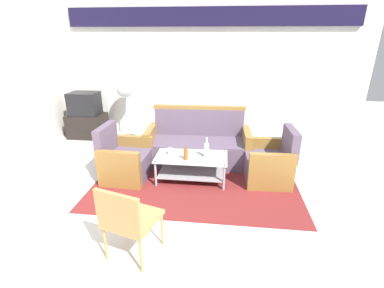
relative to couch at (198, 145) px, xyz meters
name	(u,v)px	position (x,y,z in m)	size (l,w,h in m)	color
ground_plane	(191,212)	(0.05, -1.54, -0.32)	(14.00, 14.00, 0.00)	silver
wall_back	(208,68)	(0.05, 1.51, 1.16)	(6.52, 0.19, 2.80)	silver
rug	(196,179)	(0.04, -0.68, -0.31)	(3.09, 2.15, 0.01)	maroon
couch	(198,145)	(0.00, 0.00, 0.00)	(1.82, 0.80, 0.96)	#5B4C60
armchair_left	(125,161)	(-1.10, -0.72, -0.03)	(0.72, 0.78, 0.85)	#5B4C60
armchair_right	(270,163)	(1.17, -0.54, -0.03)	(0.73, 0.79, 0.85)	#5B4C60
coffee_table	(191,164)	(-0.04, -0.69, -0.04)	(1.10, 0.60, 0.40)	silver
bottle_clear	(206,150)	(0.19, -0.69, 0.21)	(0.08, 0.08, 0.32)	silver
bottle_brown	(186,154)	(-0.11, -0.81, 0.18)	(0.07, 0.07, 0.22)	brown
cup	(170,151)	(-0.37, -0.65, 0.14)	(0.08, 0.08, 0.10)	silver
tv_stand	(88,126)	(-2.56, 1.01, -0.06)	(0.80, 0.50, 0.52)	black
television	(85,103)	(-2.56, 1.01, 0.44)	(0.60, 0.45, 0.48)	black
pedestal_fan	(125,92)	(-1.64, 1.06, 0.70)	(0.36, 0.36, 1.27)	#2D2D33
wicker_chair	(127,218)	(-0.46, -2.39, 0.18)	(0.59, 0.59, 0.84)	#AD844C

